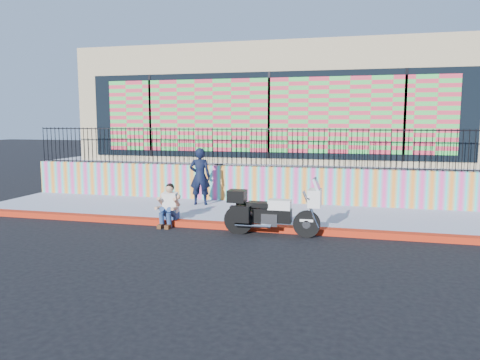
% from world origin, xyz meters
% --- Properties ---
extents(ground, '(90.00, 90.00, 0.00)m').
position_xyz_m(ground, '(0.00, 0.00, 0.00)').
color(ground, black).
rests_on(ground, ground).
extents(red_curb, '(16.00, 0.30, 0.15)m').
position_xyz_m(red_curb, '(0.00, 0.00, 0.07)').
color(red_curb, '#A51D0B').
rests_on(red_curb, ground).
extents(sidewalk, '(16.00, 3.00, 0.15)m').
position_xyz_m(sidewalk, '(0.00, 1.65, 0.07)').
color(sidewalk, gray).
rests_on(sidewalk, ground).
extents(mural_wall, '(16.00, 0.20, 1.10)m').
position_xyz_m(mural_wall, '(0.00, 3.25, 0.70)').
color(mural_wall, '#DC3987').
rests_on(mural_wall, sidewalk).
extents(metal_fence, '(15.80, 0.04, 1.20)m').
position_xyz_m(metal_fence, '(0.00, 3.25, 1.85)').
color(metal_fence, black).
rests_on(metal_fence, mural_wall).
extents(elevated_platform, '(16.00, 10.00, 1.25)m').
position_xyz_m(elevated_platform, '(0.00, 8.35, 0.62)').
color(elevated_platform, gray).
rests_on(elevated_platform, ground).
extents(storefront_building, '(14.00, 8.06, 4.00)m').
position_xyz_m(storefront_building, '(0.00, 8.13, 3.25)').
color(storefront_building, tan).
rests_on(storefront_building, elevated_platform).
extents(police_motorcycle, '(2.24, 0.74, 1.40)m').
position_xyz_m(police_motorcycle, '(0.92, -0.37, 0.58)').
color(police_motorcycle, black).
rests_on(police_motorcycle, ground).
extents(police_officer, '(0.69, 0.52, 1.72)m').
position_xyz_m(police_officer, '(-1.74, 2.25, 1.01)').
color(police_officer, black).
rests_on(police_officer, sidewalk).
extents(seated_man, '(0.54, 0.71, 1.06)m').
position_xyz_m(seated_man, '(-1.79, -0.09, 0.45)').
color(seated_man, navy).
rests_on(seated_man, ground).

